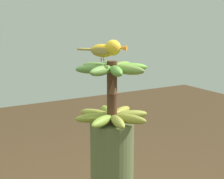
# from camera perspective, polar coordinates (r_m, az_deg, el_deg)

# --- Properties ---
(banana_bunch) EXTENTS (0.31, 0.31, 0.26)m
(banana_bunch) POSITION_cam_1_polar(r_m,az_deg,el_deg) (1.47, 0.00, -0.49)
(banana_bunch) COLOR #4C2D1E
(banana_bunch) RESTS_ON banana_tree
(perched_bird) EXTENTS (0.18, 0.15, 0.09)m
(perched_bird) POSITION_cam_1_polar(r_m,az_deg,el_deg) (1.43, -0.75, 6.52)
(perched_bird) COLOR #C68933
(perched_bird) RESTS_ON banana_bunch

